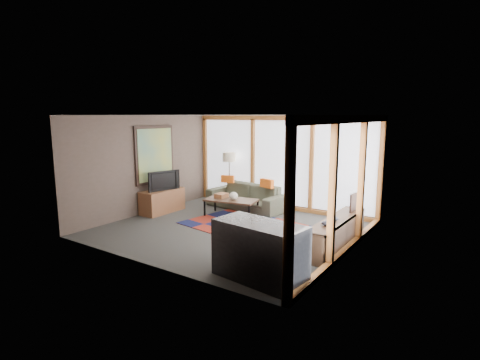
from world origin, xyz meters
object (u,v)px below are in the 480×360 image
Objects in this scene: tv_console at (162,201)px; television at (162,180)px; bar_counter at (260,251)px; sofa at (246,197)px; bookshelf at (336,233)px; floor_lamp at (229,178)px; coffee_table at (231,208)px.

television is at bearing -18.16° from tv_console.
bar_counter is at bearing -101.51° from television.
sofa is 3.61m from bookshelf.
floor_lamp is 1.66× the size of television.
bookshelf is at bearing -75.31° from television.
bookshelf is at bearing -20.68° from sofa.
television is (0.05, -0.02, 0.57)m from tv_console.
floor_lamp is at bearing 127.45° from coffee_table.
tv_console is at bearing 86.81° from television.
bookshelf is at bearing 83.74° from bar_counter.
sofa is 2.53× the size of television.
bookshelf is 2.53× the size of television.
coffee_table is 3.18m from bookshelf.
floor_lamp is at bearing 64.58° from tv_console.
floor_lamp reaches higher than bookshelf.
coffee_table is 0.91× the size of bar_counter.
sofa is 0.92m from floor_lamp.
television is 0.62× the size of bar_counter.
bar_counter is (-0.50, -2.13, 0.18)m from bookshelf.
television is (-1.61, -1.63, 0.55)m from sofa.
bar_counter is at bearing -49.34° from floor_lamp.
floor_lamp reaches higher than coffee_table.
bar_counter is at bearing -103.34° from bookshelf.
bookshelf is 4.86m from television.
sofa is 1.73× the size of coffee_table.
sofa is at bearing -19.17° from floor_lamp.
tv_console is at bearing 160.69° from bar_counter.
sofa reaches higher than coffee_table.
tv_console is 1.35× the size of television.
bar_counter reaches higher than coffee_table.
bar_counter is at bearing -47.88° from sofa.
tv_console is at bearing -115.42° from floor_lamp.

